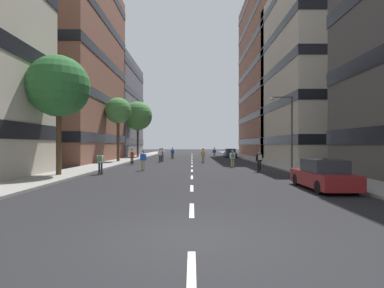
{
  "coord_description": "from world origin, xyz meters",
  "views": [
    {
      "loc": [
        0.01,
        -7.04,
        2.27
      ],
      "look_at": [
        0.0,
        19.52,
        2.3
      ],
      "focal_mm": 27.27,
      "sensor_mm": 36.0,
      "label": 1
    }
  ],
  "objects_px": {
    "skater_6": "(160,155)",
    "skater_3": "(203,154)",
    "parked_car_mid": "(323,176)",
    "skater_0": "(100,161)",
    "street_tree_mid": "(59,87)",
    "skater_4": "(173,153)",
    "streetlamp_right": "(288,124)",
    "skater_2": "(143,159)",
    "parked_car_near": "(230,153)",
    "skater_7": "(132,155)",
    "skater_9": "(214,152)",
    "street_tree_far": "(118,111)",
    "skater_8": "(259,160)",
    "skater_5": "(233,157)",
    "skater_1": "(162,154)",
    "street_tree_near": "(138,116)"
  },
  "relations": [
    {
      "from": "parked_car_near",
      "to": "skater_4",
      "type": "distance_m",
      "value": 10.75
    },
    {
      "from": "street_tree_mid",
      "to": "skater_3",
      "type": "xyz_separation_m",
      "value": [
        10.76,
        15.42,
        -5.31
      ]
    },
    {
      "from": "skater_5",
      "to": "skater_6",
      "type": "distance_m",
      "value": 11.35
    },
    {
      "from": "skater_3",
      "to": "skater_7",
      "type": "relative_size",
      "value": 1.0
    },
    {
      "from": "skater_6",
      "to": "skater_8",
      "type": "xyz_separation_m",
      "value": [
        9.51,
        -12.66,
        0.03
      ]
    },
    {
      "from": "skater_0",
      "to": "skater_3",
      "type": "distance_m",
      "value": 16.31
    },
    {
      "from": "skater_9",
      "to": "street_tree_mid",
      "type": "bearing_deg",
      "value": -116.35
    },
    {
      "from": "skater_9",
      "to": "skater_6",
      "type": "bearing_deg",
      "value": -126.7
    },
    {
      "from": "streetlamp_right",
      "to": "skater_9",
      "type": "distance_m",
      "value": 21.17
    },
    {
      "from": "skater_6",
      "to": "skater_1",
      "type": "bearing_deg",
      "value": 87.54
    },
    {
      "from": "street_tree_near",
      "to": "skater_1",
      "type": "xyz_separation_m",
      "value": [
        5.46,
        -12.1,
        -6.16
      ]
    },
    {
      "from": "skater_6",
      "to": "skater_3",
      "type": "bearing_deg",
      "value": -6.32
    },
    {
      "from": "parked_car_near",
      "to": "skater_1",
      "type": "xyz_separation_m",
      "value": [
        -10.49,
        -11.87,
        0.32
      ]
    },
    {
      "from": "skater_4",
      "to": "skater_8",
      "type": "xyz_separation_m",
      "value": [
        8.56,
        -21.47,
        0.03
      ]
    },
    {
      "from": "skater_4",
      "to": "streetlamp_right",
      "type": "bearing_deg",
      "value": -58.26
    },
    {
      "from": "skater_4",
      "to": "street_tree_mid",
      "type": "bearing_deg",
      "value": -104.33
    },
    {
      "from": "parked_car_mid",
      "to": "skater_3",
      "type": "distance_m",
      "value": 21.94
    },
    {
      "from": "streetlamp_right",
      "to": "skater_0",
      "type": "xyz_separation_m",
      "value": [
        -15.56,
        -4.52,
        -3.12
      ]
    },
    {
      "from": "street_tree_far",
      "to": "skater_8",
      "type": "relative_size",
      "value": 4.53
    },
    {
      "from": "parked_car_near",
      "to": "street_tree_mid",
      "type": "bearing_deg",
      "value": -118.29
    },
    {
      "from": "parked_car_near",
      "to": "skater_1",
      "type": "distance_m",
      "value": 15.84
    },
    {
      "from": "parked_car_near",
      "to": "skater_5",
      "type": "relative_size",
      "value": 2.47
    },
    {
      "from": "skater_9",
      "to": "skater_1",
      "type": "bearing_deg",
      "value": -131.7
    },
    {
      "from": "skater_4",
      "to": "skater_1",
      "type": "bearing_deg",
      "value": -97.08
    },
    {
      "from": "skater_7",
      "to": "street_tree_near",
      "type": "bearing_deg",
      "value": 98.54
    },
    {
      "from": "parked_car_near",
      "to": "skater_1",
      "type": "bearing_deg",
      "value": -131.46
    },
    {
      "from": "parked_car_near",
      "to": "skater_3",
      "type": "distance_m",
      "value": 15.13
    },
    {
      "from": "skater_3",
      "to": "skater_7",
      "type": "bearing_deg",
      "value": -157.93
    },
    {
      "from": "skater_8",
      "to": "skater_6",
      "type": "bearing_deg",
      "value": 126.91
    },
    {
      "from": "parked_car_mid",
      "to": "skater_2",
      "type": "height_order",
      "value": "skater_2"
    },
    {
      "from": "skater_7",
      "to": "skater_5",
      "type": "bearing_deg",
      "value": -21.51
    },
    {
      "from": "skater_4",
      "to": "skater_0",
      "type": "bearing_deg",
      "value": -99.28
    },
    {
      "from": "parked_car_mid",
      "to": "skater_0",
      "type": "relative_size",
      "value": 2.47
    },
    {
      "from": "skater_0",
      "to": "skater_9",
      "type": "xyz_separation_m",
      "value": [
        10.46,
        24.82,
        -0.03
      ]
    },
    {
      "from": "skater_8",
      "to": "street_tree_far",
      "type": "bearing_deg",
      "value": 138.68
    },
    {
      "from": "street_tree_near",
      "to": "skater_6",
      "type": "height_order",
      "value": "street_tree_near"
    },
    {
      "from": "skater_8",
      "to": "skater_2",
      "type": "bearing_deg",
      "value": 173.06
    },
    {
      "from": "skater_8",
      "to": "skater_9",
      "type": "relative_size",
      "value": 1.0
    },
    {
      "from": "skater_3",
      "to": "skater_6",
      "type": "bearing_deg",
      "value": 173.68
    },
    {
      "from": "skater_2",
      "to": "skater_4",
      "type": "xyz_separation_m",
      "value": [
        1.16,
        20.29,
        0.0
      ]
    },
    {
      "from": "skater_3",
      "to": "skater_5",
      "type": "distance_m",
      "value": 7.93
    },
    {
      "from": "skater_0",
      "to": "skater_2",
      "type": "height_order",
      "value": "same"
    },
    {
      "from": "skater_2",
      "to": "skater_6",
      "type": "xyz_separation_m",
      "value": [
        0.21,
        11.48,
        0.0
      ]
    },
    {
      "from": "street_tree_mid",
      "to": "skater_6",
      "type": "xyz_separation_m",
      "value": [
        5.39,
        16.02,
        -5.34
      ]
    },
    {
      "from": "skater_0",
      "to": "skater_9",
      "type": "bearing_deg",
      "value": 67.15
    },
    {
      "from": "skater_2",
      "to": "skater_6",
      "type": "distance_m",
      "value": 11.48
    },
    {
      "from": "skater_3",
      "to": "skater_7",
      "type": "xyz_separation_m",
      "value": [
        -8.1,
        -3.28,
        0.0
      ]
    },
    {
      "from": "street_tree_mid",
      "to": "street_tree_far",
      "type": "distance_m",
      "value": 16.46
    },
    {
      "from": "street_tree_mid",
      "to": "skater_3",
      "type": "relative_size",
      "value": 4.7
    },
    {
      "from": "street_tree_near",
      "to": "skater_8",
      "type": "distance_m",
      "value": 31.02
    }
  ]
}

